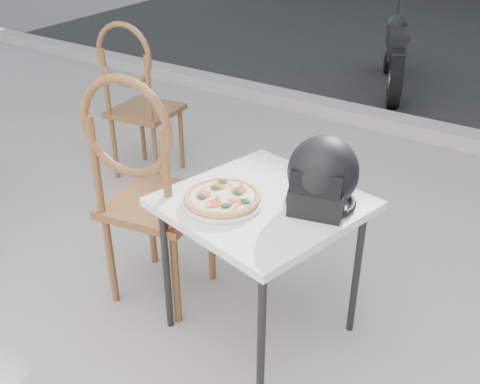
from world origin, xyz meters
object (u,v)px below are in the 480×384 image
Objects in this scene: pizza at (222,197)px; cafe_chair_side at (137,94)px; motorcycle at (394,52)px; plate at (223,202)px; cafe_table_main at (262,213)px; helmet at (322,177)px; cafe_chair_main at (146,183)px.

cafe_chair_side is (-1.44, 0.91, -0.10)m from pizza.
cafe_chair_side is at bearing -125.21° from motorcycle.
cafe_chair_side reaches higher than plate.
cafe_table_main is 1.74m from cafe_chair_side.
helmet reaches higher than pizza.
plate is at bearing -131.26° from cafe_table_main.
pizza is (-0.11, -0.12, 0.09)m from cafe_table_main.
cafe_table_main is 2.33× the size of helmet.
cafe_chair_main reaches higher than pizza.
pizza is 1.71m from cafe_chair_side.
cafe_table_main is 3.96m from motorcycle.
motorcycle is (-0.84, 3.96, -0.33)m from pizza.
helmet reaches higher than cafe_table_main.
cafe_table_main is 0.19m from pizza.
cafe_chair_main is 1.37m from cafe_chair_side.
cafe_chair_main is 1.05× the size of cafe_chair_side.
motorcycle is at bearing 91.34° from helmet.
helmet is (0.32, 0.22, 0.10)m from pizza.
cafe_chair_main is at bearing -165.80° from cafe_table_main.
motorcycle is (-0.42, 3.97, -0.26)m from cafe_chair_main.
cafe_table_main is 0.50× the size of motorcycle.
motorcycle reaches higher than pizza.
plate is 1.11× the size of helmet.
cafe_chair_main is 4.00m from motorcycle.
helmet is at bearing 147.71° from cafe_chair_side.
cafe_chair_side reaches higher than motorcycle.
plate is 0.41m from helmet.
helmet is 3.94m from motorcycle.
cafe_chair_side is at bearing 147.54° from pizza.
motorcycle is at bearing 102.00° from pizza.
plate is at bearing 169.27° from cafe_chair_main.
motorcycle is at bearing -95.96° from cafe_chair_main.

